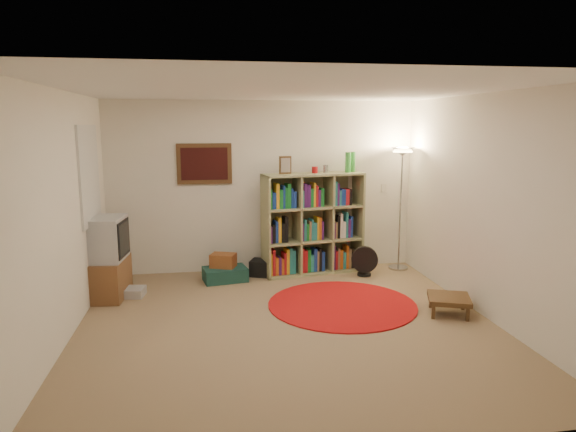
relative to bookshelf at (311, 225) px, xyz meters
name	(u,v)px	position (x,y,z in m)	size (l,w,h in m)	color
room	(282,211)	(-0.72, -1.91, 0.55)	(4.54, 4.54, 2.54)	#836B4D
bookshelf	(311,225)	(0.00, 0.00, 0.00)	(1.52, 0.66, 1.76)	#8F9060
floor_lamp	(402,169)	(1.34, -0.03, 0.81)	(0.44, 0.44, 1.83)	#A5A5A9
floor_fan	(365,261)	(0.72, -0.31, -0.49)	(0.39, 0.24, 0.43)	black
tv_stand	(105,259)	(-2.78, -0.68, -0.21)	(0.56, 0.75, 1.03)	brown
dvd_box	(131,292)	(-2.48, -0.70, -0.66)	(0.36, 0.31, 0.11)	#A9A9AE
suitcase	(225,274)	(-1.27, -0.23, -0.62)	(0.65, 0.48, 0.19)	#133631
wicker_basket	(223,260)	(-1.29, -0.19, -0.43)	(0.39, 0.34, 0.19)	brown
duffel_bag	(262,268)	(-0.73, -0.06, -0.60)	(0.41, 0.38, 0.23)	black
red_rug	(342,304)	(0.09, -1.44, -0.70)	(1.79, 1.79, 0.02)	#9B0B0D
side_table	(449,299)	(1.22, -1.93, -0.53)	(0.59, 0.59, 0.21)	#3E2816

